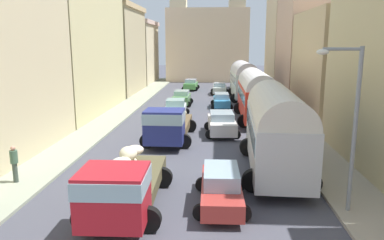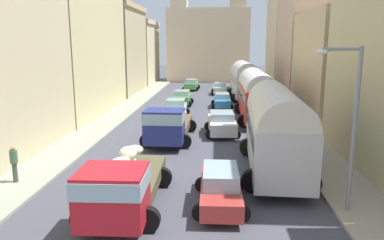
{
  "view_description": "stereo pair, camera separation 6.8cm",
  "coord_description": "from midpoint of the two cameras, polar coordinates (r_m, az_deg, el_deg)",
  "views": [
    {
      "loc": [
        1.49,
        -4.68,
        6.29
      ],
      "look_at": [
        0.0,
        18.49,
        1.49
      ],
      "focal_mm": 34.91,
      "sensor_mm": 36.0,
      "label": 1
    },
    {
      "loc": [
        1.55,
        -4.67,
        6.29
      ],
      "look_at": [
        0.0,
        18.49,
        1.49
      ],
      "focal_mm": 34.91,
      "sensor_mm": 36.0,
      "label": 2
    }
  ],
  "objects": [
    {
      "name": "car_3",
      "position": [
        14.93,
        4.49,
        -10.12
      ],
      "size": [
        2.17,
        4.4,
        1.5
      ],
      "color": "#AB342D",
      "rests_on": "ground"
    },
    {
      "name": "building_right_2",
      "position": [
        32.0,
        20.89,
        7.52
      ],
      "size": [
        4.61,
        10.31,
        8.79
      ],
      "color": "tan",
      "rests_on": "ground"
    },
    {
      "name": "car_4",
      "position": [
        26.14,
        4.64,
        -0.48
      ],
      "size": [
        2.54,
        4.27,
        1.59
      ],
      "color": "silver",
      "rests_on": "ground"
    },
    {
      "name": "building_right_4",
      "position": [
        51.51,
        14.48,
        12.13
      ],
      "size": [
        4.93,
        9.48,
        14.02
      ],
      "color": "beige",
      "rests_on": "ground"
    },
    {
      "name": "distant_church",
      "position": [
        63.31,
        2.52,
        12.27
      ],
      "size": [
        13.36,
        6.04,
        20.35
      ],
      "color": "beige",
      "rests_on": "ground"
    },
    {
      "name": "ground_plane",
      "position": [
        32.33,
        1.07,
        0.45
      ],
      "size": [
        154.0,
        154.0,
        0.0
      ],
      "primitive_type": "plane",
      "color": "#474853"
    },
    {
      "name": "building_left_3",
      "position": [
        48.77,
        -10.92,
        10.53
      ],
      "size": [
        4.95,
        11.79,
        10.94
      ],
      "color": "#C3B288",
      "rests_on": "ground"
    },
    {
      "name": "car_2",
      "position": [
        51.06,
        -0.06,
        5.44
      ],
      "size": [
        2.31,
        3.93,
        1.48
      ],
      "color": "#4D9748",
      "rests_on": "ground"
    },
    {
      "name": "pedestrian_0",
      "position": [
        18.57,
        -25.44,
        -5.89
      ],
      "size": [
        0.38,
        0.38,
        1.82
      ],
      "color": "#404B42",
      "rests_on": "ground"
    },
    {
      "name": "parked_bus_2",
      "position": [
        42.57,
        7.99,
        6.28
      ],
      "size": [
        3.47,
        8.19,
        4.27
      ],
      "color": "silver",
      "rests_on": "ground"
    },
    {
      "name": "cargo_truck_0",
      "position": [
        14.15,
        -10.46,
        -9.59
      ],
      "size": [
        3.17,
        6.79,
        2.27
      ],
      "color": "#B41924",
      "rests_on": "ground"
    },
    {
      "name": "sidewalk_right",
      "position": [
        32.78,
        13.83,
        0.39
      ],
      "size": [
        2.5,
        70.0,
        0.14
      ],
      "primitive_type": "cube",
      "color": "#A59B88",
      "rests_on": "ground"
    },
    {
      "name": "car_1",
      "position": [
        38.26,
        -1.47,
        3.4
      ],
      "size": [
        2.24,
        3.73,
        1.55
      ],
      "color": "#558D4E",
      "rests_on": "ground"
    },
    {
      "name": "parked_bus_1",
      "position": [
        31.08,
        9.87,
        4.04
      ],
      "size": [
        3.34,
        9.14,
        4.09
      ],
      "color": "red",
      "rests_on": "ground"
    },
    {
      "name": "car_5",
      "position": [
        36.98,
        4.65,
        3.0
      ],
      "size": [
        2.2,
        4.13,
        1.46
      ],
      "color": "#358CC5",
      "rests_on": "ground"
    },
    {
      "name": "cargo_truck_1",
      "position": [
        23.74,
        -3.54,
        -0.64
      ],
      "size": [
        3.25,
        7.29,
        2.44
      ],
      "color": "navy",
      "rests_on": "ground"
    },
    {
      "name": "building_left_2",
      "position": [
        35.35,
        -17.18,
        11.17
      ],
      "size": [
        5.42,
        14.86,
        12.53
      ],
      "color": "beige",
      "rests_on": "ground"
    },
    {
      "name": "sidewalk_left",
      "position": [
        33.45,
        -11.43,
        0.72
      ],
      "size": [
        2.5,
        70.0,
        0.14
      ],
      "primitive_type": "cube",
      "color": "#989E89",
      "rests_on": "ground"
    },
    {
      "name": "car_6",
      "position": [
        46.85,
        4.34,
        4.84
      ],
      "size": [
        2.24,
        3.66,
        1.46
      ],
      "color": "silver",
      "rests_on": "ground"
    },
    {
      "name": "building_left_4",
      "position": [
        60.79,
        -8.05,
        10.22
      ],
      "size": [
        5.2,
        11.33,
        9.69
      ],
      "color": "beige",
      "rests_on": "ground"
    },
    {
      "name": "parked_bus_0",
      "position": [
        18.54,
        12.81,
        -0.99
      ],
      "size": [
        3.56,
        8.59,
        4.2
      ],
      "color": "silver",
      "rests_on": "ground"
    },
    {
      "name": "car_0",
      "position": [
        32.14,
        -2.41,
        1.8
      ],
      "size": [
        2.42,
        3.71,
        1.57
      ],
      "color": "silver",
      "rests_on": "ground"
    },
    {
      "name": "streetlamp_near",
      "position": [
        14.45,
        23.0,
        0.42
      ],
      "size": [
        1.63,
        0.28,
        6.19
      ],
      "color": "gray",
      "rests_on": "ground"
    },
    {
      "name": "building_right_3",
      "position": [
        42.1,
        17.78,
        10.21
      ],
      "size": [
        5.92,
        9.34,
        11.23
      ],
      "color": "tan",
      "rests_on": "ground"
    }
  ]
}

